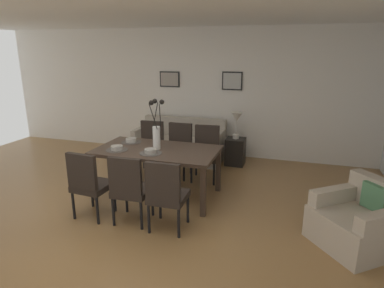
{
  "coord_description": "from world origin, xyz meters",
  "views": [
    {
      "loc": [
        1.99,
        -3.41,
        2.15
      ],
      "look_at": [
        0.52,
        1.25,
        0.76
      ],
      "focal_mm": 30.86,
      "sensor_mm": 36.0,
      "label": 1
    }
  ],
  "objects_px": {
    "armchair": "(359,222)",
    "dining_table": "(157,154)",
    "bowl_far_left": "(151,151)",
    "table_lamp": "(236,119)",
    "dining_chair_far_right": "(178,147)",
    "centerpiece_vase": "(156,130)",
    "sofa": "(180,145)",
    "dining_chair_near_left": "(89,182)",
    "dining_chair_near_right": "(150,145)",
    "dining_chair_far_left": "(130,186)",
    "framed_picture_center": "(232,81)",
    "framed_picture_left": "(170,79)",
    "side_table": "(235,152)",
    "bowl_near_left": "(117,147)",
    "bowl_near_right": "(131,140)",
    "dining_chair_mid_right": "(206,150)",
    "dining_chair_mid_left": "(166,192)"
  },
  "relations": [
    {
      "from": "armchair",
      "to": "dining_table",
      "type": "bearing_deg",
      "value": 168.29
    },
    {
      "from": "dining_table",
      "to": "armchair",
      "type": "distance_m",
      "value": 2.79
    },
    {
      "from": "bowl_far_left",
      "to": "table_lamp",
      "type": "relative_size",
      "value": 0.33
    },
    {
      "from": "dining_chair_far_right",
      "to": "centerpiece_vase",
      "type": "height_order",
      "value": "centerpiece_vase"
    },
    {
      "from": "sofa",
      "to": "dining_chair_near_left",
      "type": "bearing_deg",
      "value": -96.18
    },
    {
      "from": "dining_chair_near_left",
      "to": "centerpiece_vase",
      "type": "distance_m",
      "value": 1.2
    },
    {
      "from": "dining_chair_near_left",
      "to": "dining_chair_near_right",
      "type": "height_order",
      "value": "same"
    },
    {
      "from": "sofa",
      "to": "dining_chair_far_right",
      "type": "bearing_deg",
      "value": -72.48
    },
    {
      "from": "dining_chair_far_left",
      "to": "framed_picture_center",
      "type": "height_order",
      "value": "framed_picture_center"
    },
    {
      "from": "framed_picture_left",
      "to": "centerpiece_vase",
      "type": "bearing_deg",
      "value": -73.66
    },
    {
      "from": "dining_chair_near_right",
      "to": "side_table",
      "type": "height_order",
      "value": "dining_chair_near_right"
    },
    {
      "from": "bowl_near_left",
      "to": "bowl_far_left",
      "type": "relative_size",
      "value": 1.0
    },
    {
      "from": "table_lamp",
      "to": "dining_chair_far_left",
      "type": "bearing_deg",
      "value": -107.89
    },
    {
      "from": "dining_chair_far_right",
      "to": "framed_picture_left",
      "type": "bearing_deg",
      "value": 116.33
    },
    {
      "from": "bowl_near_right",
      "to": "table_lamp",
      "type": "bearing_deg",
      "value": 47.53
    },
    {
      "from": "bowl_near_right",
      "to": "side_table",
      "type": "xyz_separation_m",
      "value": [
        1.41,
        1.54,
        -0.52
      ]
    },
    {
      "from": "centerpiece_vase",
      "to": "bowl_near_left",
      "type": "distance_m",
      "value": 0.63
    },
    {
      "from": "dining_chair_mid_right",
      "to": "armchair",
      "type": "distance_m",
      "value": 2.63
    },
    {
      "from": "table_lamp",
      "to": "framed_picture_center",
      "type": "distance_m",
      "value": 0.87
    },
    {
      "from": "dining_chair_near_right",
      "to": "dining_chair_far_right",
      "type": "relative_size",
      "value": 1.0
    },
    {
      "from": "dining_chair_near_left",
      "to": "dining_chair_mid_left",
      "type": "relative_size",
      "value": 1.0
    },
    {
      "from": "dining_chair_far_right",
      "to": "dining_chair_near_left",
      "type": "bearing_deg",
      "value": -107.34
    },
    {
      "from": "dining_chair_near_left",
      "to": "dining_chair_far_right",
      "type": "height_order",
      "value": "same"
    },
    {
      "from": "dining_chair_near_right",
      "to": "dining_chair_far_right",
      "type": "distance_m",
      "value": 0.54
    },
    {
      "from": "bowl_far_left",
      "to": "sofa",
      "type": "xyz_separation_m",
      "value": [
        -0.27,
        2.02,
        -0.5
      ]
    },
    {
      "from": "centerpiece_vase",
      "to": "framed_picture_center",
      "type": "bearing_deg",
      "value": 73.7
    },
    {
      "from": "dining_chair_mid_right",
      "to": "sofa",
      "type": "height_order",
      "value": "dining_chair_mid_right"
    },
    {
      "from": "dining_chair_mid_right",
      "to": "bowl_near_right",
      "type": "distance_m",
      "value": 1.27
    },
    {
      "from": "bowl_far_left",
      "to": "dining_chair_far_left",
      "type": "bearing_deg",
      "value": -89.06
    },
    {
      "from": "dining_chair_mid_right",
      "to": "framed_picture_left",
      "type": "xyz_separation_m",
      "value": [
        -1.18,
        1.4,
        1.05
      ]
    },
    {
      "from": "side_table",
      "to": "framed_picture_left",
      "type": "bearing_deg",
      "value": 161.43
    },
    {
      "from": "dining_chair_far_right",
      "to": "table_lamp",
      "type": "xyz_separation_m",
      "value": [
        0.86,
        0.85,
        0.38
      ]
    },
    {
      "from": "dining_chair_near_left",
      "to": "bowl_far_left",
      "type": "bearing_deg",
      "value": 51.11
    },
    {
      "from": "dining_chair_mid_right",
      "to": "bowl_near_right",
      "type": "relative_size",
      "value": 5.41
    },
    {
      "from": "bowl_near_left",
      "to": "table_lamp",
      "type": "height_order",
      "value": "table_lamp"
    },
    {
      "from": "sofa",
      "to": "side_table",
      "type": "distance_m",
      "value": 1.14
    },
    {
      "from": "dining_table",
      "to": "bowl_near_left",
      "type": "height_order",
      "value": "bowl_near_left"
    },
    {
      "from": "bowl_far_left",
      "to": "sofa",
      "type": "bearing_deg",
      "value": 97.61
    },
    {
      "from": "bowl_far_left",
      "to": "side_table",
      "type": "relative_size",
      "value": 0.33
    },
    {
      "from": "dining_chair_mid_left",
      "to": "armchair",
      "type": "height_order",
      "value": "dining_chair_mid_left"
    },
    {
      "from": "dining_chair_near_right",
      "to": "table_lamp",
      "type": "bearing_deg",
      "value": 31.13
    },
    {
      "from": "bowl_near_left",
      "to": "centerpiece_vase",
      "type": "bearing_deg",
      "value": 22.58
    },
    {
      "from": "dining_chair_near_left",
      "to": "dining_chair_far_left",
      "type": "relative_size",
      "value": 1.0
    },
    {
      "from": "sofa",
      "to": "framed_picture_left",
      "type": "bearing_deg",
      "value": 129.48
    },
    {
      "from": "bowl_near_right",
      "to": "side_table",
      "type": "distance_m",
      "value": 2.15
    },
    {
      "from": "dining_chair_far_left",
      "to": "framed_picture_center",
      "type": "bearing_deg",
      "value": 78.33
    },
    {
      "from": "side_table",
      "to": "framed_picture_center",
      "type": "relative_size",
      "value": 1.27
    },
    {
      "from": "dining_chair_far_right",
      "to": "bowl_near_left",
      "type": "height_order",
      "value": "dining_chair_far_right"
    },
    {
      "from": "dining_chair_near_left",
      "to": "dining_chair_mid_right",
      "type": "bearing_deg",
      "value": 59.18
    },
    {
      "from": "dining_chair_far_left",
      "to": "dining_chair_mid_left",
      "type": "height_order",
      "value": "same"
    }
  ]
}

